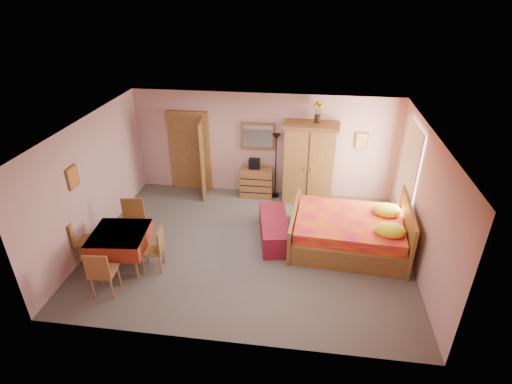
# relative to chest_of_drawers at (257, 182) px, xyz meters

# --- Properties ---
(floor) EXTENTS (6.50, 6.50, 0.00)m
(floor) POSITION_rel_chest_of_drawers_xyz_m (0.15, -2.23, -0.38)
(floor) COLOR #5E5A53
(floor) RESTS_ON ground
(ceiling) EXTENTS (6.50, 6.50, 0.00)m
(ceiling) POSITION_rel_chest_of_drawers_xyz_m (0.15, -2.23, 2.22)
(ceiling) COLOR brown
(ceiling) RESTS_ON wall_back
(wall_back) EXTENTS (6.50, 0.10, 2.60)m
(wall_back) POSITION_rel_chest_of_drawers_xyz_m (0.15, 0.27, 0.92)
(wall_back) COLOR #CE9895
(wall_back) RESTS_ON floor
(wall_front) EXTENTS (6.50, 0.10, 2.60)m
(wall_front) POSITION_rel_chest_of_drawers_xyz_m (0.15, -4.73, 0.92)
(wall_front) COLOR #CE9895
(wall_front) RESTS_ON floor
(wall_left) EXTENTS (0.10, 5.00, 2.60)m
(wall_left) POSITION_rel_chest_of_drawers_xyz_m (-3.10, -2.23, 0.92)
(wall_left) COLOR #CE9895
(wall_left) RESTS_ON floor
(wall_right) EXTENTS (0.10, 5.00, 2.60)m
(wall_right) POSITION_rel_chest_of_drawers_xyz_m (3.40, -2.23, 0.92)
(wall_right) COLOR #CE9895
(wall_right) RESTS_ON floor
(doorway) EXTENTS (1.06, 0.12, 2.15)m
(doorway) POSITION_rel_chest_of_drawers_xyz_m (-1.75, 0.24, 0.64)
(doorway) COLOR #9E6B35
(doorway) RESTS_ON floor
(window) EXTENTS (0.08, 1.40, 1.95)m
(window) POSITION_rel_chest_of_drawers_xyz_m (3.36, -1.03, 1.07)
(window) COLOR white
(window) RESTS_ON wall_right
(picture_left) EXTENTS (0.04, 0.32, 0.42)m
(picture_left) POSITION_rel_chest_of_drawers_xyz_m (-3.07, -2.83, 1.32)
(picture_left) COLOR orange
(picture_left) RESTS_ON wall_left
(picture_back) EXTENTS (0.30, 0.04, 0.40)m
(picture_back) POSITION_rel_chest_of_drawers_xyz_m (2.50, 0.24, 1.17)
(picture_back) COLOR #D8BF59
(picture_back) RESTS_ON wall_back
(chest_of_drawers) EXTENTS (0.81, 0.41, 0.76)m
(chest_of_drawers) POSITION_rel_chest_of_drawers_xyz_m (0.00, 0.00, 0.00)
(chest_of_drawers) COLOR brown
(chest_of_drawers) RESTS_ON floor
(wall_mirror) EXTENTS (0.84, 0.08, 0.66)m
(wall_mirror) POSITION_rel_chest_of_drawers_xyz_m (0.00, 0.21, 1.17)
(wall_mirror) COLOR white
(wall_mirror) RESTS_ON wall_back
(stereo) EXTENTS (0.28, 0.21, 0.25)m
(stereo) POSITION_rel_chest_of_drawers_xyz_m (-0.06, 0.02, 0.51)
(stereo) COLOR black
(stereo) RESTS_ON chest_of_drawers
(floor_lamp) EXTENTS (0.22, 0.22, 1.68)m
(floor_lamp) POSITION_rel_chest_of_drawers_xyz_m (0.47, 0.05, 0.46)
(floor_lamp) COLOR black
(floor_lamp) RESTS_ON floor
(wardrobe) EXTENTS (1.33, 0.75, 2.02)m
(wardrobe) POSITION_rel_chest_of_drawers_xyz_m (1.29, -0.07, 0.63)
(wardrobe) COLOR #AF7C3B
(wardrobe) RESTS_ON floor
(sunflower_vase) EXTENTS (0.21, 0.21, 0.49)m
(sunflower_vase) POSITION_rel_chest_of_drawers_xyz_m (1.41, 0.03, 1.88)
(sunflower_vase) COLOR yellow
(sunflower_vase) RESTS_ON wardrobe
(bed) EXTENTS (2.45, 1.98, 1.08)m
(bed) POSITION_rel_chest_of_drawers_xyz_m (2.16, -1.91, 0.16)
(bed) COLOR red
(bed) RESTS_ON floor
(bench) EXTENTS (0.81, 1.56, 0.50)m
(bench) POSITION_rel_chest_of_drawers_xyz_m (0.63, -1.88, -0.13)
(bench) COLOR maroon
(bench) RESTS_ON floor
(dining_table) EXTENTS (1.11, 1.11, 0.74)m
(dining_table) POSITION_rel_chest_of_drawers_xyz_m (-2.19, -3.13, -0.01)
(dining_table) COLOR maroon
(dining_table) RESTS_ON floor
(chair_south) EXTENTS (0.45, 0.45, 0.92)m
(chair_south) POSITION_rel_chest_of_drawers_xyz_m (-2.17, -3.90, 0.08)
(chair_south) COLOR #AB6E39
(chair_south) RESTS_ON floor
(chair_north) EXTENTS (0.52, 0.52, 1.00)m
(chair_north) POSITION_rel_chest_of_drawers_xyz_m (-2.24, -2.49, 0.12)
(chair_north) COLOR #A77938
(chair_north) RESTS_ON floor
(chair_west) EXTENTS (0.54, 0.54, 0.92)m
(chair_west) POSITION_rel_chest_of_drawers_xyz_m (-2.95, -3.07, 0.08)
(chair_west) COLOR #9A6634
(chair_west) RESTS_ON floor
(chair_east) EXTENTS (0.45, 0.45, 0.87)m
(chair_east) POSITION_rel_chest_of_drawers_xyz_m (-1.57, -3.16, 0.05)
(chair_east) COLOR olive
(chair_east) RESTS_ON floor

